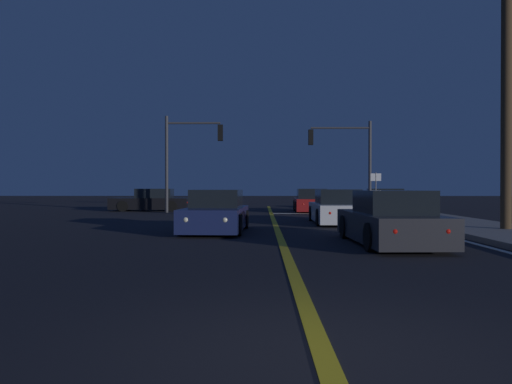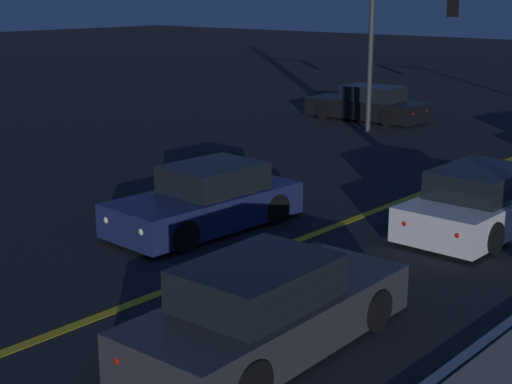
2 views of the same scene
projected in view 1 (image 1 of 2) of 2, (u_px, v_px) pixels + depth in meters
ground_plane at (324, 357)px, 4.11m from camera, size 160.00×160.00×0.00m
sidewalk_right at (481, 228)px, 16.20m from camera, size 3.20×43.80×0.15m
lane_line_center at (277, 230)px, 16.27m from camera, size 0.20×41.37×0.01m
lane_line_edge_right at (424, 230)px, 16.22m from camera, size 0.16×41.37×0.01m
stop_bar at (318, 213)px, 26.91m from camera, size 5.06×0.50×0.01m
car_mid_block_black at (151, 201)px, 29.96m from camera, size 4.72×1.93×1.34m
car_parked_curb_red at (311, 202)px, 28.64m from camera, size 2.04×4.28×1.34m
car_distant_tail_teal at (382, 200)px, 32.15m from camera, size 4.68×2.01×1.34m
car_far_approaching_navy at (216, 214)px, 15.79m from camera, size 2.01×4.31×1.34m
car_lead_oncoming_charcoal at (390, 221)px, 12.25m from camera, size 1.95×4.66×1.34m
car_following_oncoming_white at (337, 209)px, 19.46m from camera, size 1.91×4.71×1.34m
traffic_signal_near_right at (347, 151)px, 29.16m from camera, size 3.71×0.28×5.32m
traffic_signal_far_left at (187, 149)px, 27.86m from camera, size 3.25×0.28×5.44m
utility_pole_right at (507, 61)px, 15.12m from camera, size 1.93×0.32×10.18m
street_sign_corner at (376, 186)px, 26.37m from camera, size 0.56×0.06×2.21m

